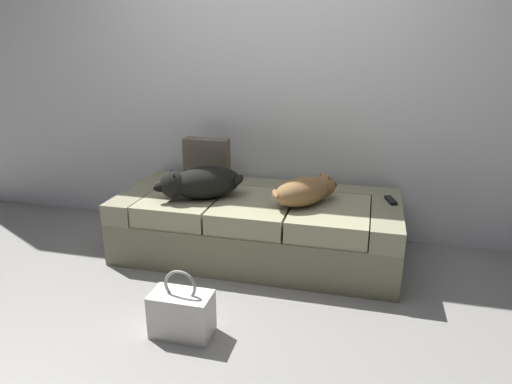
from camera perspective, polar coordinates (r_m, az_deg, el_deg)
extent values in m
plane|color=gray|center=(2.55, -5.68, -17.53)|extent=(10.00, 10.00, 0.00)
cube|color=silver|center=(3.57, 2.48, 17.03)|extent=(6.40, 0.10, 2.80)
cube|color=#737357|center=(3.32, 0.21, -5.33)|extent=(1.95, 0.87, 0.30)
cube|color=gray|center=(3.54, -13.67, -0.49)|extent=(0.20, 0.87, 0.14)
cube|color=gray|center=(3.16, 15.87, -3.06)|extent=(0.20, 0.87, 0.14)
cube|color=gray|center=(3.55, 1.54, 0.08)|extent=(1.55, 0.20, 0.14)
cube|color=tan|center=(3.31, -8.94, -1.55)|extent=(0.50, 0.66, 0.14)
cube|color=tan|center=(3.15, -0.23, -2.37)|extent=(0.50, 0.66, 0.14)
cube|color=tan|center=(3.07, 9.19, -3.19)|extent=(0.50, 0.66, 0.14)
ellipsoid|color=black|center=(3.18, -6.18, 1.23)|extent=(0.55, 0.49, 0.22)
sphere|color=black|center=(3.14, -10.24, 0.89)|extent=(0.18, 0.18, 0.18)
ellipsoid|color=black|center=(3.13, -11.69, 0.55)|extent=(0.12, 0.11, 0.06)
cone|color=black|center=(3.07, -10.15, 1.83)|extent=(0.05, 0.05, 0.05)
cone|color=black|center=(3.17, -10.46, 2.31)|extent=(0.05, 0.05, 0.05)
ellipsoid|color=black|center=(3.19, -2.16, 1.53)|extent=(0.06, 0.19, 0.05)
ellipsoid|color=olive|center=(3.03, 5.75, 0.04)|extent=(0.45, 0.46, 0.19)
sphere|color=olive|center=(3.16, 8.46, 0.76)|extent=(0.15, 0.15, 0.15)
ellipsoid|color=brown|center=(3.21, 9.36, 0.83)|extent=(0.10, 0.11, 0.05)
cone|color=brown|center=(3.17, 7.99, 1.95)|extent=(0.04, 0.04, 0.04)
cone|color=brown|center=(3.11, 9.04, 1.58)|extent=(0.04, 0.04, 0.04)
ellipsoid|color=olive|center=(2.96, 2.43, -0.21)|extent=(0.09, 0.17, 0.04)
cube|color=black|center=(3.24, 16.40, -0.99)|extent=(0.09, 0.16, 0.02)
cube|color=#655C4E|center=(3.51, -6.13, 3.89)|extent=(0.34, 0.12, 0.34)
cube|color=silver|center=(2.52, -9.20, -14.75)|extent=(0.32, 0.18, 0.24)
torus|color=#9F9D95|center=(2.43, -9.41, -11.41)|extent=(0.18, 0.02, 0.18)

